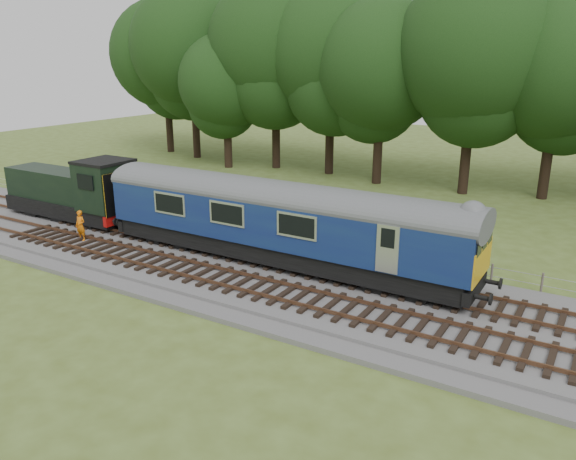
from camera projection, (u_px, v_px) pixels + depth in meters
The scene contains 9 objects.
ground at pixel (318, 293), 23.49m from camera, with size 120.00×120.00×0.00m, color #4B5B21.
ballast at pixel (318, 289), 23.43m from camera, with size 70.00×7.00×0.35m, color #4C4C4F.
track_north at pixel (334, 273), 24.51m from camera, with size 67.20×2.40×0.21m.
track_south at pixel (299, 297), 22.06m from camera, with size 67.20×2.40×0.21m.
fence at pixel (362, 261), 27.16m from camera, with size 64.00×0.12×1.00m, color #6B6054, non-canonical shape.
tree_line at pixel (459, 190), 41.46m from camera, with size 70.00×8.00×18.00m, color black, non-canonical shape.
dmu_railcar at pixel (278, 215), 25.26m from camera, with size 18.05×2.86×3.88m.
shunter_loco at pixel (74, 192), 32.34m from camera, with size 8.92×2.60×3.38m.
worker at pixel (81, 226), 28.81m from camera, with size 0.58×0.38×1.59m, color orange.
Camera 1 is at (10.11, -19.18, 9.49)m, focal length 35.00 mm.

